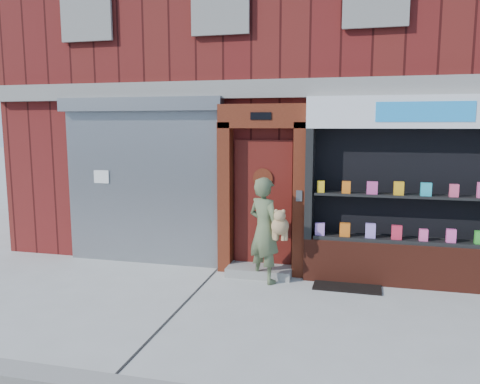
% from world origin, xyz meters
% --- Properties ---
extents(ground, '(80.00, 80.00, 0.00)m').
position_xyz_m(ground, '(0.00, 0.00, 0.00)').
color(ground, '#9E9E99').
rests_on(ground, ground).
extents(building, '(12.00, 8.16, 8.00)m').
position_xyz_m(building, '(-0.00, 5.99, 4.00)').
color(building, '#5A1514').
rests_on(building, ground).
extents(shutter_bay, '(3.10, 0.30, 3.04)m').
position_xyz_m(shutter_bay, '(-3.00, 1.93, 1.72)').
color(shutter_bay, gray).
rests_on(shutter_bay, ground).
extents(red_door_bay, '(1.52, 0.58, 2.90)m').
position_xyz_m(red_door_bay, '(-0.75, 1.86, 1.46)').
color(red_door_bay, '#4B190C').
rests_on(red_door_bay, ground).
extents(pharmacy_bay, '(3.50, 0.41, 3.00)m').
position_xyz_m(pharmacy_bay, '(1.75, 1.81, 1.37)').
color(pharmacy_bay, '#592115').
rests_on(pharmacy_bay, ground).
extents(woman, '(0.79, 0.69, 1.73)m').
position_xyz_m(woman, '(-0.60, 1.40, 0.87)').
color(woman, '#52603F').
rests_on(woman, ground).
extents(doormat, '(1.07, 0.76, 0.03)m').
position_xyz_m(doormat, '(0.72, 1.55, 0.01)').
color(doormat, black).
rests_on(doormat, ground).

